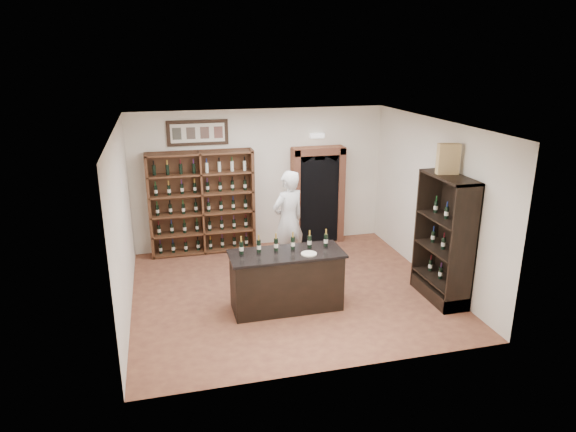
{
  "coord_description": "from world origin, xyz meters",
  "views": [
    {
      "loc": [
        -2.1,
        -8.17,
        4.14
      ],
      "look_at": [
        0.06,
        0.3,
        1.33
      ],
      "focal_mm": 32.0,
      "sensor_mm": 36.0,
      "label": 1
    }
  ],
  "objects_px": {
    "side_cabinet": "(444,258)",
    "shopkeeper": "(288,221)",
    "counter_bottle_0": "(241,248)",
    "tasting_counter": "(286,281)",
    "wine_crate": "(448,159)",
    "wine_shelf": "(202,203)"
  },
  "relations": [
    {
      "from": "tasting_counter",
      "to": "counter_bottle_0",
      "type": "height_order",
      "value": "counter_bottle_0"
    },
    {
      "from": "wine_crate",
      "to": "shopkeeper",
      "type": "bearing_deg",
      "value": 153.68
    },
    {
      "from": "side_cabinet",
      "to": "shopkeeper",
      "type": "xyz_separation_m",
      "value": [
        -2.29,
        1.89,
        0.24
      ]
    },
    {
      "from": "counter_bottle_0",
      "to": "wine_crate",
      "type": "relative_size",
      "value": 0.59
    },
    {
      "from": "wine_shelf",
      "to": "counter_bottle_0",
      "type": "bearing_deg",
      "value": -82.28
    },
    {
      "from": "wine_shelf",
      "to": "counter_bottle_0",
      "type": "height_order",
      "value": "wine_shelf"
    },
    {
      "from": "side_cabinet",
      "to": "shopkeeper",
      "type": "distance_m",
      "value": 2.98
    },
    {
      "from": "tasting_counter",
      "to": "shopkeeper",
      "type": "xyz_separation_m",
      "value": [
        0.44,
        1.59,
        0.5
      ]
    },
    {
      "from": "tasting_counter",
      "to": "wine_crate",
      "type": "bearing_deg",
      "value": -3.54
    },
    {
      "from": "side_cabinet",
      "to": "wine_crate",
      "type": "height_order",
      "value": "wine_crate"
    },
    {
      "from": "side_cabinet",
      "to": "tasting_counter",
      "type": "bearing_deg",
      "value": 173.72
    },
    {
      "from": "shopkeeper",
      "to": "counter_bottle_0",
      "type": "bearing_deg",
      "value": 27.76
    },
    {
      "from": "counter_bottle_0",
      "to": "shopkeeper",
      "type": "distance_m",
      "value": 1.87
    },
    {
      "from": "wine_shelf",
      "to": "tasting_counter",
      "type": "distance_m",
      "value": 3.19
    },
    {
      "from": "shopkeeper",
      "to": "wine_crate",
      "type": "height_order",
      "value": "wine_crate"
    },
    {
      "from": "wine_shelf",
      "to": "wine_crate",
      "type": "bearing_deg",
      "value": -39.18
    },
    {
      "from": "tasting_counter",
      "to": "side_cabinet",
      "type": "distance_m",
      "value": 2.75
    },
    {
      "from": "tasting_counter",
      "to": "shopkeeper",
      "type": "height_order",
      "value": "shopkeeper"
    },
    {
      "from": "shopkeeper",
      "to": "wine_shelf",
      "type": "bearing_deg",
      "value": -64.96
    },
    {
      "from": "shopkeeper",
      "to": "side_cabinet",
      "type": "bearing_deg",
      "value": 116.48
    },
    {
      "from": "side_cabinet",
      "to": "wine_crate",
      "type": "bearing_deg",
      "value": 98.86
    },
    {
      "from": "shopkeeper",
      "to": "tasting_counter",
      "type": "bearing_deg",
      "value": 50.75
    }
  ]
}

